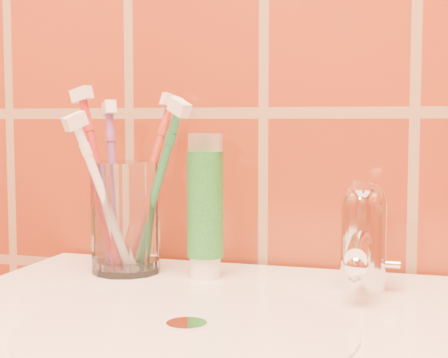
% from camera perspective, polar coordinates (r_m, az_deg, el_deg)
% --- Properties ---
extents(glass_tumbler, '(0.10, 0.10, 0.13)m').
position_cam_1_polar(glass_tumbler, '(0.83, -8.16, -3.17)').
color(glass_tumbler, white).
rests_on(glass_tumbler, pedestal_sink).
extents(toothpaste_tube, '(0.05, 0.04, 0.17)m').
position_cam_1_polar(toothpaste_tube, '(0.79, -1.57, -2.64)').
color(toothpaste_tube, white).
rests_on(toothpaste_tube, pedestal_sink).
extents(faucet, '(0.05, 0.11, 0.12)m').
position_cam_1_polar(faucet, '(0.74, 11.49, -4.36)').
color(faucet, white).
rests_on(faucet, pedestal_sink).
extents(toothbrush_0, '(0.09, 0.10, 0.22)m').
position_cam_1_polar(toothbrush_0, '(0.84, -9.20, -0.68)').
color(toothbrush_0, '#804593').
rests_on(toothbrush_0, glass_tumbler).
extents(toothbrush_1, '(0.14, 0.16, 0.21)m').
position_cam_1_polar(toothbrush_1, '(0.80, -9.93, -1.55)').
color(toothbrush_1, white).
rests_on(toothbrush_1, glass_tumbler).
extents(toothbrush_2, '(0.15, 0.15, 0.23)m').
position_cam_1_polar(toothbrush_2, '(0.85, -6.38, -0.31)').
color(toothbrush_2, '#AD3425').
rests_on(toothbrush_2, glass_tumbler).
extents(toothbrush_3, '(0.10, 0.09, 0.23)m').
position_cam_1_polar(toothbrush_3, '(0.83, -10.17, -0.19)').
color(toothbrush_3, '#A72326').
rests_on(toothbrush_3, glass_tumbler).
extents(toothbrush_4, '(0.17, 0.15, 0.22)m').
position_cam_1_polar(toothbrush_4, '(0.80, -5.71, -0.94)').
color(toothbrush_4, '#1E733F').
rests_on(toothbrush_4, glass_tumbler).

